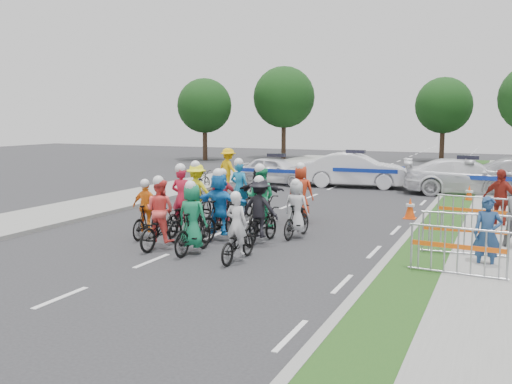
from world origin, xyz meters
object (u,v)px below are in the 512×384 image
at_px(rider_11, 260,198).
at_px(police_car_2, 467,177).
at_px(cone_0, 410,208).
at_px(cone_1, 469,194).
at_px(barrier_1, 464,236).
at_px(barrier_0, 458,254).
at_px(rider_0, 237,238).
at_px(spectator_0, 487,233).
at_px(rider_7, 297,215).
at_px(rider_9, 224,204).
at_px(tree_4, 444,106).
at_px(rider_12, 240,199).
at_px(police_car_0, 276,170).
at_px(rider_2, 161,221).
at_px(rider_1, 193,225).
at_px(police_car_1, 355,170).
at_px(tree_0, 205,106).
at_px(spectator_2, 500,199).
at_px(barrier_2, 472,216).
at_px(rider_13, 301,199).
at_px(parked_bike, 202,178).
at_px(rider_6, 183,211).
at_px(rider_3, 147,215).
at_px(rider_4, 260,217).
at_px(rider_10, 197,199).
at_px(rider_5, 220,210).
at_px(rider_8, 261,207).

bearing_deg(rider_11, police_car_2, -122.99).
distance_m(cone_0, cone_1, 4.82).
bearing_deg(barrier_1, barrier_0, -90.00).
relative_size(rider_0, spectator_0, 1.02).
height_order(rider_7, rider_9, rider_9).
relative_size(spectator_0, tree_4, 0.26).
xyz_separation_m(rider_12, police_car_0, (-2.59, 9.72, 0.02)).
xyz_separation_m(rider_2, rider_11, (0.93, 4.32, 0.10)).
bearing_deg(rider_1, rider_7, -120.89).
distance_m(rider_11, tree_4, 28.76).
xyz_separation_m(police_car_1, tree_0, (-14.88, 12.08, 3.37)).
xyz_separation_m(cone_1, tree_4, (-3.24, 21.23, 3.85)).
height_order(spectator_2, barrier_1, spectator_2).
xyz_separation_m(police_car_0, barrier_2, (9.75, -9.31, -0.13)).
relative_size(rider_0, rider_13, 0.86).
height_order(rider_9, barrier_0, rider_9).
bearing_deg(parked_bike, rider_6, -119.62).
distance_m(rider_2, rider_6, 1.87).
bearing_deg(rider_13, rider_6, 45.45).
bearing_deg(rider_3, cone_1, -130.12).
bearing_deg(rider_2, rider_3, -39.54).
relative_size(rider_4, rider_9, 1.02).
relative_size(rider_6, rider_10, 1.02).
xyz_separation_m(barrier_2, cone_0, (-2.03, 2.00, -0.22)).
xyz_separation_m(rider_1, barrier_0, (6.20, 0.16, -0.15)).
xyz_separation_m(rider_0, rider_3, (-3.42, 1.31, 0.09)).
bearing_deg(spectator_2, cone_1, 130.02).
distance_m(rider_4, rider_10, 3.50).
bearing_deg(spectator_2, spectator_0, -64.13).
bearing_deg(rider_4, rider_5, 6.80).
xyz_separation_m(rider_7, barrier_0, (4.47, -2.63, -0.10)).
bearing_deg(rider_2, rider_11, -100.78).
bearing_deg(rider_11, cone_0, -150.91).
bearing_deg(tree_0, rider_4, -58.30).
xyz_separation_m(barrier_1, cone_1, (-0.46, 9.64, -0.22)).
bearing_deg(rider_5, police_car_0, -65.49).
height_order(rider_8, rider_9, rider_8).
height_order(barrier_1, tree_4, tree_4).
distance_m(rider_4, police_car_0, 13.57).
relative_size(barrier_1, barrier_2, 1.00).
distance_m(rider_0, rider_2, 2.42).
distance_m(rider_8, tree_4, 30.16).
height_order(rider_10, rider_13, rider_10).
distance_m(rider_3, rider_12, 3.84).
distance_m(rider_5, spectator_0, 6.83).
bearing_deg(rider_13, barrier_1, 143.53).
xyz_separation_m(police_car_1, police_car_2, (5.11, -0.75, -0.04)).
bearing_deg(rider_1, rider_11, -87.62).
bearing_deg(police_car_2, tree_4, 0.41).
height_order(rider_11, police_car_2, rider_11).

